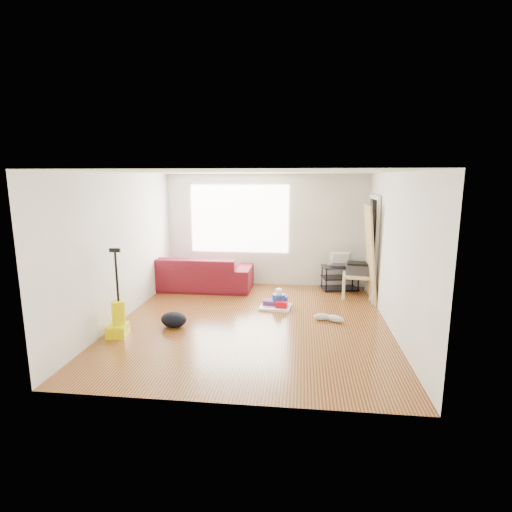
# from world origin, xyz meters

# --- Properties ---
(room) EXTENTS (4.51, 5.01, 2.51)m
(room) POSITION_xyz_m (0.07, 0.15, 1.25)
(room) COLOR #4C1D10
(room) RESTS_ON ground
(sofa) EXTENTS (2.52, 0.99, 0.74)m
(sofa) POSITION_xyz_m (-1.53, 1.95, 0.00)
(sofa) COLOR #53101B
(sofa) RESTS_ON ground
(tv_stand) EXTENTS (0.83, 0.58, 0.53)m
(tv_stand) POSITION_xyz_m (1.65, 2.22, 0.27)
(tv_stand) COLOR black
(tv_stand) RESTS_ON ground
(tv) EXTENTS (0.57, 0.07, 0.33)m
(tv) POSITION_xyz_m (1.65, 2.22, 0.69)
(tv) COLOR black
(tv) RESTS_ON tv_stand
(side_table) EXTENTS (0.64, 0.64, 0.48)m
(side_table) POSITION_xyz_m (1.95, 1.74, 0.40)
(side_table) COLOR #D7B38D
(side_table) RESTS_ON ground
(printer) EXTENTS (0.51, 0.42, 0.24)m
(printer) POSITION_xyz_m (1.95, 1.74, 0.59)
(printer) COLOR #2A2A30
(printer) RESTS_ON side_table
(bucket) EXTENTS (0.32, 0.32, 0.25)m
(bucket) POSITION_xyz_m (0.39, 0.89, 0.00)
(bucket) COLOR #1844A5
(bucket) RESTS_ON ground
(toilet_paper) EXTENTS (0.12, 0.12, 0.11)m
(toilet_paper) POSITION_xyz_m (0.39, 0.87, 0.18)
(toilet_paper) COLOR white
(toilet_paper) RESTS_ON bucket
(cleaning_tray) EXTENTS (0.61, 0.51, 0.20)m
(cleaning_tray) POSITION_xyz_m (0.36, 0.80, 0.06)
(cleaning_tray) COLOR white
(cleaning_tray) RESTS_ON ground
(backpack) EXTENTS (0.53, 0.48, 0.24)m
(backpack) POSITION_xyz_m (-1.26, -0.35, 0.00)
(backpack) COLOR black
(backpack) RESTS_ON ground
(sneakers) EXTENTS (0.53, 0.27, 0.12)m
(sneakers) POSITION_xyz_m (1.29, 0.20, 0.06)
(sneakers) COLOR silver
(sneakers) RESTS_ON ground
(vacuum) EXTENTS (0.33, 0.36, 1.37)m
(vacuum) POSITION_xyz_m (-2.00, -0.80, 0.25)
(vacuum) COLOR #E1DB00
(vacuum) RESTS_ON ground
(door_panel) EXTENTS (0.24, 0.76, 1.90)m
(door_panel) POSITION_xyz_m (2.13, 1.42, 0.00)
(door_panel) COLOR tan
(door_panel) RESTS_ON ground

